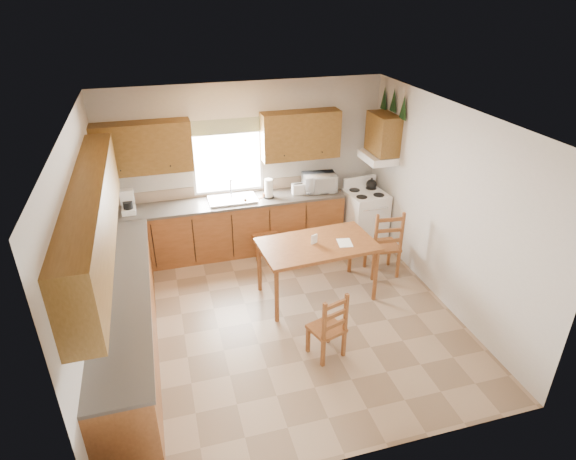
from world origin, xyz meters
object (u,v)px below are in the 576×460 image
object	(u,v)px
microwave	(319,182)
chair_far_left	(261,228)
stove	(364,218)
chair_far_right	(298,230)
dining_table	(317,269)
chair_near_right	(383,241)
chair_near_left	(327,324)

from	to	relation	value
microwave	chair_far_left	bearing A→B (deg)	-162.32
stove	chair_far_right	distance (m)	1.19
chair_far_left	dining_table	bearing A→B (deg)	-88.91
stove	chair_far_left	xyz separation A→B (m)	(-1.78, 0.07, 0.04)
chair_near_right	chair_near_left	bearing A→B (deg)	52.18
chair_near_left	microwave	bearing A→B (deg)	-125.14
stove	chair_near_right	distance (m)	0.98
dining_table	chair_far_left	bearing A→B (deg)	105.95
dining_table	chair_far_right	distance (m)	1.22
chair_near_left	chair_far_left	distance (m)	2.56
chair_far_right	microwave	bearing A→B (deg)	40.71
chair_near_right	chair_far_left	xyz separation A→B (m)	(-1.65, 1.04, -0.05)
microwave	dining_table	world-z (taller)	microwave
chair_near_left	stove	bearing A→B (deg)	-140.58
stove	chair_near_left	distance (m)	2.93
microwave	chair_far_right	xyz separation A→B (m)	(-0.46, -0.36, -0.64)
dining_table	chair_far_left	world-z (taller)	chair_far_left
chair_near_right	chair_far_right	distance (m)	1.40
microwave	chair_near_right	world-z (taller)	microwave
chair_near_right	dining_table	bearing A→B (deg)	20.44
dining_table	chair_far_left	xyz separation A→B (m)	(-0.49, 1.34, 0.07)
dining_table	chair_far_right	bearing A→B (deg)	81.03
microwave	chair_near_right	xyz separation A→B (m)	(0.59, -1.27, -0.53)
chair_far_left	chair_far_right	bearing A→B (deg)	-31.21
dining_table	chair_near_left	size ratio (longest dim) A/B	1.77
chair_near_right	chair_far_right	world-z (taller)	chair_near_right
microwave	chair_far_left	world-z (taller)	microwave
stove	chair_near_left	size ratio (longest dim) A/B	1.02
stove	microwave	bearing A→B (deg)	151.65
microwave	chair_near_left	distance (m)	2.97
chair_far_left	chair_near_left	bearing A→B (deg)	-104.49
stove	chair_near_right	bearing A→B (deg)	-103.44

